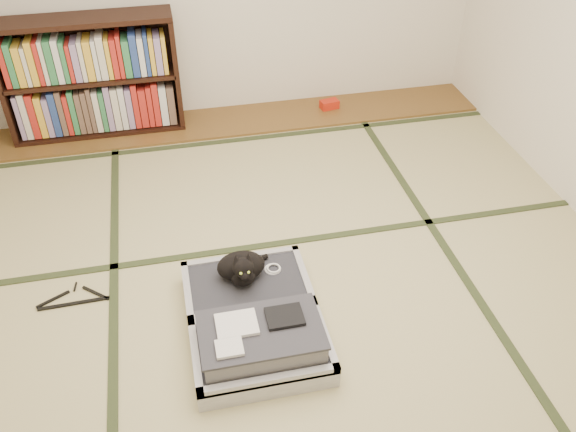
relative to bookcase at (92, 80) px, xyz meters
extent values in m
plane|color=tan|center=(1.10, -2.07, -0.45)|extent=(4.50, 4.50, 0.00)
cube|color=brown|center=(1.10, -0.07, -0.44)|extent=(4.00, 0.50, 0.02)
cube|color=red|center=(1.87, -0.04, -0.40)|extent=(0.16, 0.12, 0.07)
cube|color=#2D381E|center=(0.10, -2.07, -0.45)|extent=(0.05, 4.50, 0.01)
cube|color=#2D381E|center=(2.10, -2.07, -0.45)|extent=(0.05, 4.50, 0.01)
cube|color=#2D381E|center=(1.10, -1.67, -0.45)|extent=(4.00, 0.05, 0.01)
cube|color=#2D381E|center=(1.10, -0.37, -0.45)|extent=(4.00, 0.05, 0.01)
cube|color=black|center=(-0.63, 0.00, 0.02)|extent=(0.04, 0.30, 0.84)
cube|color=black|center=(0.63, 0.00, 0.02)|extent=(0.04, 0.30, 0.84)
cube|color=black|center=(0.00, 0.00, -0.42)|extent=(1.30, 0.30, 0.04)
cube|color=black|center=(0.00, 0.00, 0.46)|extent=(1.30, 0.30, 0.04)
cube|color=black|center=(0.00, 0.00, 0.02)|extent=(1.25, 0.30, 0.03)
cube|color=black|center=(0.00, 0.14, 0.02)|extent=(1.30, 0.02, 0.84)
cube|color=gray|center=(0.00, -0.02, -0.20)|extent=(1.17, 0.21, 0.35)
cube|color=gray|center=(0.00, -0.02, 0.21)|extent=(1.17, 0.21, 0.32)
cube|color=silver|center=(0.83, -2.55, -0.39)|extent=(0.68, 0.45, 0.12)
cube|color=#2A2A31|center=(0.83, -2.55, -0.36)|extent=(0.61, 0.38, 0.09)
cube|color=silver|center=(0.83, -2.76, -0.33)|extent=(0.68, 0.04, 0.05)
cube|color=silver|center=(0.83, -2.35, -0.33)|extent=(0.68, 0.04, 0.05)
cube|color=silver|center=(0.51, -2.55, -0.33)|extent=(0.04, 0.45, 0.05)
cube|color=silver|center=(1.15, -2.55, -0.33)|extent=(0.04, 0.45, 0.05)
cube|color=silver|center=(0.83, -2.10, -0.39)|extent=(0.68, 0.45, 0.12)
cube|color=#2A2A31|center=(0.83, -2.10, -0.36)|extent=(0.61, 0.38, 0.09)
cube|color=silver|center=(0.83, -2.31, -0.33)|extent=(0.68, 0.04, 0.05)
cube|color=silver|center=(0.83, -1.89, -0.33)|extent=(0.68, 0.04, 0.05)
cube|color=silver|center=(0.51, -2.10, -0.33)|extent=(0.04, 0.45, 0.05)
cube|color=silver|center=(1.15, -2.10, -0.33)|extent=(0.04, 0.45, 0.05)
cylinder|color=black|center=(0.83, -2.33, -0.32)|extent=(0.61, 0.02, 0.02)
cube|color=gray|center=(0.83, -2.55, -0.28)|extent=(0.58, 0.35, 0.12)
cube|color=#34343B|center=(0.83, -2.55, -0.21)|extent=(0.60, 0.37, 0.01)
cube|color=silver|center=(0.72, -2.51, -0.19)|extent=(0.20, 0.16, 0.02)
cube|color=black|center=(0.96, -2.51, -0.19)|extent=(0.18, 0.15, 0.02)
cube|color=silver|center=(0.67, -2.65, -0.19)|extent=(0.13, 0.11, 0.02)
cube|color=white|center=(0.63, -2.77, -0.39)|extent=(0.05, 0.01, 0.04)
cube|color=white|center=(0.74, -2.77, -0.40)|extent=(0.05, 0.01, 0.03)
cube|color=orange|center=(1.06, -2.77, -0.39)|extent=(0.05, 0.01, 0.03)
cube|color=#197F33|center=(0.99, -2.77, -0.37)|extent=(0.04, 0.01, 0.03)
ellipsoid|color=black|center=(0.81, -2.05, -0.24)|extent=(0.26, 0.17, 0.16)
ellipsoid|color=black|center=(0.81, -2.13, -0.26)|extent=(0.13, 0.09, 0.09)
ellipsoid|color=black|center=(0.81, -2.16, -0.16)|extent=(0.11, 0.10, 0.11)
sphere|color=black|center=(0.81, -2.20, -0.18)|extent=(0.05, 0.05, 0.05)
cone|color=black|center=(0.78, -2.14, -0.10)|extent=(0.04, 0.05, 0.05)
cone|color=black|center=(0.84, -2.14, -0.10)|extent=(0.04, 0.05, 0.05)
sphere|color=#A5BF33|center=(0.79, -2.20, -0.15)|extent=(0.02, 0.02, 0.02)
sphere|color=#A5BF33|center=(0.83, -2.20, -0.15)|extent=(0.02, 0.02, 0.02)
cylinder|color=black|center=(0.90, -1.97, -0.30)|extent=(0.16, 0.10, 0.03)
torus|color=white|center=(0.99, -2.03, -0.32)|extent=(0.09, 0.09, 0.01)
torus|color=white|center=(0.99, -2.04, -0.30)|extent=(0.08, 0.08, 0.01)
cube|color=black|center=(-0.12, -1.93, -0.44)|extent=(0.39, 0.03, 0.01)
cube|color=black|center=(-0.24, -1.88, -0.44)|extent=(0.18, 0.10, 0.01)
cube|color=black|center=(0.00, -1.88, -0.44)|extent=(0.15, 0.14, 0.01)
cylinder|color=black|center=(-0.12, -1.80, -0.44)|extent=(0.02, 0.07, 0.01)
camera|label=1|loc=(0.53, -4.51, 2.01)|focal=38.00mm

